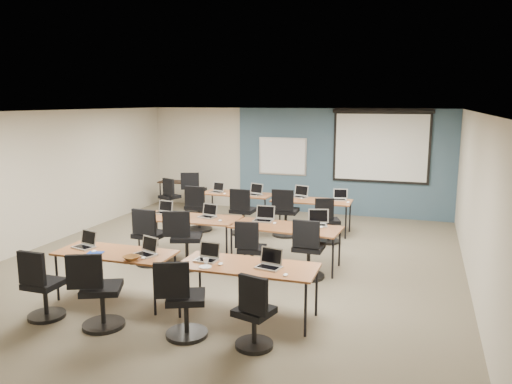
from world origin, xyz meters
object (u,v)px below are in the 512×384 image
(laptop_1, at_px, (147,250))
(task_chair_7, at_px, (308,254))
(training_table_back_left, at_px, (237,195))
(training_table_back_right, at_px, (311,202))
(task_chair_2, at_px, (183,306))
(laptop_7, at_px, (317,221))
(task_chair_3, at_px, (254,318))
(laptop_2, at_px, (207,256))
(task_chair_6, at_px, (251,254))
(laptop_0, at_px, (85,243))
(training_table_mid_left, at_px, (189,220))
(training_table_front_left, at_px, (115,255))
(laptop_4, at_px, (164,210))
(laptop_9, at_px, (255,192))
(task_chair_4, at_px, (149,241))
(laptop_10, at_px, (301,194))
(laptop_8, at_px, (217,190))
(task_chair_1, at_px, (98,297))
(task_chair_11, at_px, (328,224))
(utility_table, at_px, (176,185))
(training_table_front_right, at_px, (248,268))
(laptop_11, at_px, (340,197))
(laptop_6, at_px, (264,217))
(spare_chair_b, at_px, (170,200))
(laptop_3, at_px, (270,263))
(training_table_mid_right, at_px, (286,229))
(task_chair_10, at_px, (285,217))
(task_chair_5, at_px, (184,244))
(task_chair_8, at_px, (198,212))
(whiteboard, at_px, (283,156))
(projector_screen, at_px, (381,142))
(task_chair_0, at_px, (42,290))

(laptop_1, distance_m, task_chair_7, 2.63)
(training_table_back_left, height_order, training_table_back_right, same)
(laptop_1, height_order, task_chair_7, task_chair_7)
(task_chair_2, height_order, laptop_7, task_chair_2)
(task_chair_3, bearing_deg, laptop_2, 154.18)
(task_chair_6, bearing_deg, laptop_0, -151.78)
(training_table_mid_left, bearing_deg, training_table_back_left, 87.13)
(training_table_front_left, xyz_separation_m, laptop_0, (-0.56, 0.06, 0.11))
(laptop_4, xyz_separation_m, laptop_9, (1.07, 2.38, 0.00))
(task_chair_4, xyz_separation_m, laptop_10, (1.92, 3.37, 0.36))
(laptop_4, distance_m, laptop_8, 2.41)
(task_chair_1, bearing_deg, task_chair_3, -21.38)
(training_table_front_left, xyz_separation_m, task_chair_2, (1.47, -0.77, -0.27))
(laptop_2, distance_m, task_chair_11, 3.99)
(training_table_front_left, height_order, utility_table, utility_table)
(training_table_front_right, xyz_separation_m, laptop_11, (0.43, 4.83, 0.10))
(training_table_back_left, relative_size, laptop_1, 5.36)
(training_table_back_right, distance_m, laptop_0, 5.21)
(laptop_6, distance_m, laptop_7, 0.99)
(task_chair_7, bearing_deg, task_chair_3, -91.59)
(task_chair_3, distance_m, laptop_4, 4.41)
(task_chair_11, height_order, utility_table, task_chair_11)
(task_chair_1, height_order, task_chair_3, task_chair_1)
(spare_chair_b, bearing_deg, training_table_front_right, -30.35)
(training_table_back_right, height_order, laptop_10, laptop_10)
(laptop_3, xyz_separation_m, task_chair_6, (-0.78, 1.48, -0.39))
(training_table_mid_left, distance_m, task_chair_7, 2.48)
(training_table_back_right, bearing_deg, spare_chair_b, 170.74)
(training_table_mid_right, relative_size, task_chair_10, 1.81)
(task_chair_1, relative_size, task_chair_5, 0.98)
(laptop_0, xyz_separation_m, task_chair_1, (0.88, -0.94, -0.37))
(task_chair_8, xyz_separation_m, task_chair_11, (2.93, -0.04, -0.04))
(whiteboard, distance_m, utility_table, 2.99)
(laptop_3, distance_m, task_chair_10, 4.20)
(task_chair_7, height_order, task_chair_11, task_chair_7)
(laptop_4, distance_m, task_chair_8, 1.55)
(laptop_1, bearing_deg, training_table_front_left, -155.02)
(projector_screen, distance_m, task_chair_7, 5.09)
(task_chair_8, relative_size, utility_table, 1.21)
(laptop_2, bearing_deg, laptop_0, -176.02)
(laptop_0, bearing_deg, laptop_3, 14.25)
(task_chair_7, bearing_deg, task_chair_0, -138.60)
(laptop_8, height_order, laptop_10, laptop_10)
(laptop_8, xyz_separation_m, laptop_11, (2.93, 0.01, 0.00))
(laptop_6, xyz_separation_m, laptop_7, (0.99, -0.01, 0.00))
(training_table_mid_right, relative_size, task_chair_3, 2.01)
(task_chair_2, xyz_separation_m, laptop_11, (0.99, 5.66, 0.37))
(laptop_1, distance_m, laptop_11, 5.23)
(training_table_front_right, distance_m, training_table_back_left, 5.25)
(laptop_2, height_order, utility_table, laptop_2)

